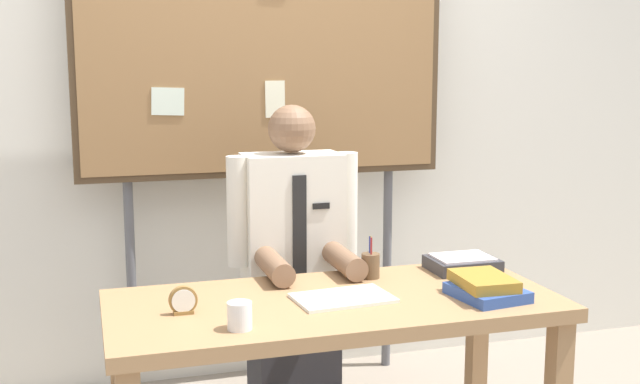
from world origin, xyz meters
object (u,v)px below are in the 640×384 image
desk_clock (183,302)px  paper_tray (462,263)px  bulletin_board (264,48)px  pen_holder (370,265)px  desk (334,325)px  open_notebook (343,298)px  book_stack (485,287)px  coffee_mug (240,316)px  person (293,282)px

desk_clock → paper_tray: desk_clock is taller
bulletin_board → pen_holder: bulletin_board is taller
desk → pen_holder: (0.21, 0.21, 0.14)m
open_notebook → paper_tray: paper_tray is taller
pen_holder → open_notebook: bearing=-128.9°
desk → book_stack: bearing=-15.5°
open_notebook → pen_holder: bearing=51.1°
paper_tray → desk: bearing=-160.6°
book_stack → coffee_mug: (-0.89, -0.08, 0.01)m
paper_tray → desk_clock: bearing=-168.6°
book_stack → pen_holder: (-0.30, 0.36, 0.01)m
desk → bulletin_board: bulletin_board is taller
bulletin_board → paper_tray: bearing=-54.1°
person → desk_clock: size_ratio=14.70×
open_notebook → desk_clock: bearing=179.6°
person → coffee_mug: (-0.38, -0.77, 0.13)m
bulletin_board → pen_holder: size_ratio=14.01×
bulletin_board → pen_holder: 1.19m
book_stack → coffee_mug: 0.89m
pen_holder → desk_clock: bearing=-162.7°
desk → desk_clock: size_ratio=16.75×
coffee_mug → pen_holder: 0.73m
book_stack → pen_holder: 0.46m
bulletin_board → open_notebook: bearing=-88.6°
desk → pen_holder: size_ratio=9.77×
desk_clock → coffee_mug: (0.15, -0.20, 0.00)m
desk_clock → open_notebook: bearing=-0.4°
bulletin_board → coffee_mug: (-0.38, -1.26, -0.84)m
bulletin_board → person: bearing=-90.0°
person → bulletin_board: bulletin_board is taller
bulletin_board → pen_holder: bearing=-75.5°
paper_tray → person: bearing=150.4°
book_stack → coffee_mug: coffee_mug is taller
person → desk_clock: bearing=-132.6°
desk → book_stack: size_ratio=5.74×
book_stack → open_notebook: book_stack is taller
desk → open_notebook: (0.03, -0.02, 0.10)m
person → desk_clock: person is taller
desk → desk_clock: bearing=-178.2°
coffee_mug → open_notebook: bearing=26.1°
pen_holder → paper_tray: (0.39, -0.00, -0.02)m
pen_holder → paper_tray: bearing=-0.4°
book_stack → open_notebook: size_ratio=0.82×
desk_clock → coffee_mug: desk_clock is taller
person → desk_clock: (-0.52, -0.57, 0.13)m
desk → open_notebook: bearing=-37.9°
coffee_mug → paper_tray: coffee_mug is taller
desk → book_stack: book_stack is taller
coffee_mug → paper_tray: 1.07m
desk → paper_tray: paper_tray is taller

